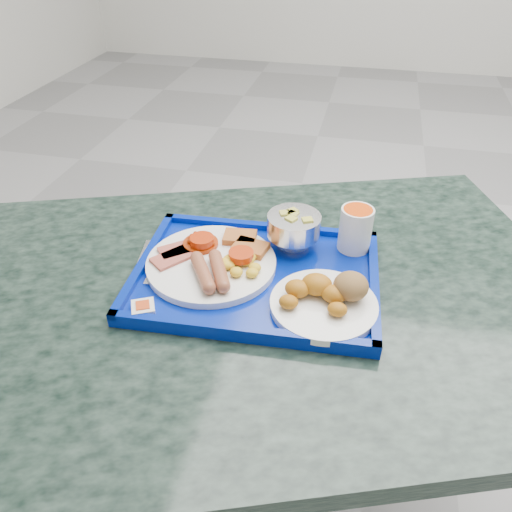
{
  "coord_description": "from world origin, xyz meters",
  "views": [
    {
      "loc": [
        -0.36,
        -1.76,
        1.28
      ],
      "look_at": [
        -0.52,
        -1.07,
        0.77
      ],
      "focal_mm": 35.0,
      "sensor_mm": 36.0,
      "label": 1
    }
  ],
  "objects_px": {
    "main_plate": "(215,261)",
    "bread_plate": "(327,297)",
    "fruit_bowl": "(294,226)",
    "table": "(259,361)",
    "tray": "(256,276)",
    "juice_cup": "(356,228)"
  },
  "relations": [
    {
      "from": "main_plate",
      "to": "juice_cup",
      "type": "distance_m",
      "value": 0.27
    },
    {
      "from": "tray",
      "to": "fruit_bowl",
      "type": "xyz_separation_m",
      "value": [
        0.05,
        0.1,
        0.05
      ]
    },
    {
      "from": "bread_plate",
      "to": "main_plate",
      "type": "bearing_deg",
      "value": 163.63
    },
    {
      "from": "bread_plate",
      "to": "fruit_bowl",
      "type": "height_order",
      "value": "fruit_bowl"
    },
    {
      "from": "tray",
      "to": "fruit_bowl",
      "type": "distance_m",
      "value": 0.12
    },
    {
      "from": "bread_plate",
      "to": "fruit_bowl",
      "type": "relative_size",
      "value": 1.75
    },
    {
      "from": "fruit_bowl",
      "to": "main_plate",
      "type": "bearing_deg",
      "value": -143.17
    },
    {
      "from": "main_plate",
      "to": "juice_cup",
      "type": "xyz_separation_m",
      "value": [
        0.24,
        0.12,
        0.03
      ]
    },
    {
      "from": "bread_plate",
      "to": "fruit_bowl",
      "type": "distance_m",
      "value": 0.18
    },
    {
      "from": "fruit_bowl",
      "to": "juice_cup",
      "type": "relative_size",
      "value": 1.18
    },
    {
      "from": "bread_plate",
      "to": "juice_cup",
      "type": "relative_size",
      "value": 2.06
    },
    {
      "from": "table",
      "to": "main_plate",
      "type": "relative_size",
      "value": 5.62
    },
    {
      "from": "main_plate",
      "to": "fruit_bowl",
      "type": "distance_m",
      "value": 0.16
    },
    {
      "from": "tray",
      "to": "main_plate",
      "type": "relative_size",
      "value": 1.9
    },
    {
      "from": "juice_cup",
      "to": "table",
      "type": "bearing_deg",
      "value": -135.56
    },
    {
      "from": "main_plate",
      "to": "bread_plate",
      "type": "distance_m",
      "value": 0.22
    },
    {
      "from": "fruit_bowl",
      "to": "tray",
      "type": "bearing_deg",
      "value": -115.85
    },
    {
      "from": "fruit_bowl",
      "to": "bread_plate",
      "type": "bearing_deg",
      "value": -62.26
    },
    {
      "from": "table",
      "to": "main_plate",
      "type": "bearing_deg",
      "value": 160.36
    },
    {
      "from": "tray",
      "to": "juice_cup",
      "type": "relative_size",
      "value": 5.24
    },
    {
      "from": "bread_plate",
      "to": "table",
      "type": "bearing_deg",
      "value": 166.17
    },
    {
      "from": "main_plate",
      "to": "fruit_bowl",
      "type": "xyz_separation_m",
      "value": [
        0.13,
        0.1,
        0.03
      ]
    }
  ]
}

